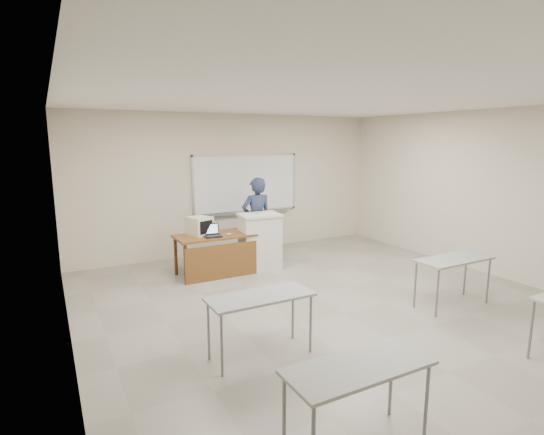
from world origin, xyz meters
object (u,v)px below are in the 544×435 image
whiteboard (246,184)px  presenter (257,220)px  keyboard (265,212)px  laptop (212,233)px  podium (260,241)px  instructor_desk (217,247)px  crt_monitor (199,226)px  mouse (229,234)px

whiteboard → presenter: bearing=-103.5°
whiteboard → keyboard: whiteboard is taller
laptop → keyboard: 1.16m
podium → laptop: bearing=-172.9°
podium → laptop: podium is taller
podium → keyboard: bearing=33.6°
instructor_desk → keyboard: bearing=4.6°
crt_monitor → presenter: (1.28, 0.23, -0.05)m
laptop → crt_monitor: bearing=125.4°
instructor_desk → keyboard: size_ratio=3.52×
crt_monitor → presenter: size_ratio=0.24×
laptop → presenter: size_ratio=0.17×
whiteboard → keyboard: bearing=-100.3°
crt_monitor → mouse: bearing=-54.9°
crt_monitor → mouse: crt_monitor is taller
keyboard → presenter: size_ratio=0.23×
crt_monitor → keyboard: keyboard is taller
instructor_desk → podium: bearing=0.2°
mouse → keyboard: keyboard is taller
instructor_desk → mouse: bearing=-24.4°
instructor_desk → crt_monitor: (-0.25, 0.24, 0.37)m
whiteboard → crt_monitor: bearing=-140.8°
keyboard → presenter: 0.44m
whiteboard → presenter: (-0.24, -1.01, -0.62)m
podium → keyboard: size_ratio=2.65×
whiteboard → crt_monitor: whiteboard is taller
podium → crt_monitor: bearing=174.1°
crt_monitor → laptop: (0.15, -0.25, -0.11)m
instructor_desk → podium: (0.87, 0.01, -0.00)m
presenter → crt_monitor: bearing=12.8°
instructor_desk → crt_monitor: size_ratio=3.49×
podium → mouse: (-0.67, -0.10, 0.23)m
whiteboard → crt_monitor: (-1.52, -1.24, -0.57)m
instructor_desk → laptop: bearing=-171.8°
keyboard → presenter: (0.01, 0.38, -0.22)m
whiteboard → mouse: size_ratio=23.20×
mouse → presenter: size_ratio=0.06×
whiteboard → presenter: 1.21m
whiteboard → laptop: bearing=-132.6°
mouse → whiteboard: bearing=39.7°
whiteboard → podium: (-0.40, -1.47, -0.94)m
whiteboard → keyboard: (-0.25, -1.39, -0.40)m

